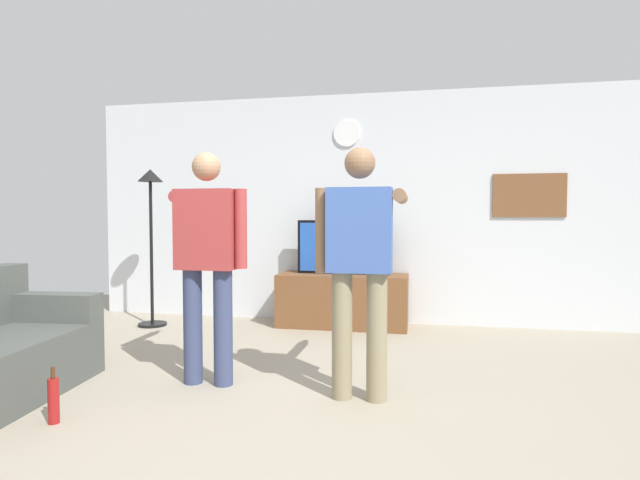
{
  "coord_description": "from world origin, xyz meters",
  "views": [
    {
      "loc": [
        0.85,
        -3.06,
        1.24
      ],
      "look_at": [
        -0.01,
        1.2,
        1.05
      ],
      "focal_mm": 28.32,
      "sensor_mm": 36.0,
      "label": 1
    }
  ],
  "objects_px": {
    "wall_clock": "(347,133)",
    "person_standing_nearer_couch": "(360,257)",
    "beverage_bottle": "(54,400)",
    "tv_stand": "(343,300)",
    "framed_picture": "(529,195)",
    "person_standing_nearer_lamp": "(208,253)",
    "floor_lamp": "(151,214)",
    "television": "(343,247)"
  },
  "relations": [
    {
      "from": "beverage_bottle",
      "to": "floor_lamp",
      "type": "bearing_deg",
      "value": 108.01
    },
    {
      "from": "television",
      "to": "person_standing_nearer_lamp",
      "type": "relative_size",
      "value": 0.62
    },
    {
      "from": "tv_stand",
      "to": "television",
      "type": "distance_m",
      "value": 0.61
    },
    {
      "from": "tv_stand",
      "to": "framed_picture",
      "type": "bearing_deg",
      "value": 8.22
    },
    {
      "from": "framed_picture",
      "to": "beverage_bottle",
      "type": "xyz_separation_m",
      "value": [
        -3.34,
        -3.33,
        -1.35
      ]
    },
    {
      "from": "person_standing_nearer_couch",
      "to": "beverage_bottle",
      "type": "distance_m",
      "value": 2.1
    },
    {
      "from": "wall_clock",
      "to": "person_standing_nearer_couch",
      "type": "distance_m",
      "value": 2.88
    },
    {
      "from": "wall_clock",
      "to": "person_standing_nearer_lamp",
      "type": "distance_m",
      "value": 2.83
    },
    {
      "from": "wall_clock",
      "to": "framed_picture",
      "type": "distance_m",
      "value": 2.18
    },
    {
      "from": "tv_stand",
      "to": "person_standing_nearer_couch",
      "type": "distance_m",
      "value": 2.4
    },
    {
      "from": "television",
      "to": "wall_clock",
      "type": "relative_size",
      "value": 3.44
    },
    {
      "from": "television",
      "to": "beverage_bottle",
      "type": "height_order",
      "value": "television"
    },
    {
      "from": "wall_clock",
      "to": "person_standing_nearer_couch",
      "type": "xyz_separation_m",
      "value": [
        0.46,
        -2.55,
        -1.26
      ]
    },
    {
      "from": "framed_picture",
      "to": "floor_lamp",
      "type": "distance_m",
      "value": 4.26
    },
    {
      "from": "tv_stand",
      "to": "floor_lamp",
      "type": "height_order",
      "value": "floor_lamp"
    },
    {
      "from": "beverage_bottle",
      "to": "person_standing_nearer_couch",
      "type": "bearing_deg",
      "value": 23.92
    },
    {
      "from": "tv_stand",
      "to": "framed_picture",
      "type": "height_order",
      "value": "framed_picture"
    },
    {
      "from": "television",
      "to": "person_standing_nearer_couch",
      "type": "bearing_deg",
      "value": -78.59
    },
    {
      "from": "tv_stand",
      "to": "person_standing_nearer_lamp",
      "type": "bearing_deg",
      "value": -107.53
    },
    {
      "from": "person_standing_nearer_couch",
      "to": "tv_stand",
      "type": "bearing_deg",
      "value": 101.64
    },
    {
      "from": "tv_stand",
      "to": "person_standing_nearer_lamp",
      "type": "relative_size",
      "value": 0.85
    },
    {
      "from": "framed_picture",
      "to": "person_standing_nearer_couch",
      "type": "bearing_deg",
      "value": -121.76
    },
    {
      "from": "floor_lamp",
      "to": "wall_clock",
      "type": "bearing_deg",
      "value": 17.58
    },
    {
      "from": "floor_lamp",
      "to": "tv_stand",
      "type": "bearing_deg",
      "value": 10.33
    },
    {
      "from": "wall_clock",
      "to": "framed_picture",
      "type": "height_order",
      "value": "wall_clock"
    },
    {
      "from": "person_standing_nearer_lamp",
      "to": "framed_picture",
      "type": "bearing_deg",
      "value": 42.0
    },
    {
      "from": "floor_lamp",
      "to": "beverage_bottle",
      "type": "relative_size",
      "value": 5.22
    },
    {
      "from": "person_standing_nearer_lamp",
      "to": "person_standing_nearer_couch",
      "type": "relative_size",
      "value": 1.0
    },
    {
      "from": "tv_stand",
      "to": "person_standing_nearer_couch",
      "type": "relative_size",
      "value": 0.86
    },
    {
      "from": "framed_picture",
      "to": "wall_clock",
      "type": "bearing_deg",
      "value": -179.86
    },
    {
      "from": "person_standing_nearer_lamp",
      "to": "person_standing_nearer_couch",
      "type": "height_order",
      "value": "person_standing_nearer_lamp"
    },
    {
      "from": "television",
      "to": "beverage_bottle",
      "type": "relative_size",
      "value": 3.1
    },
    {
      "from": "tv_stand",
      "to": "floor_lamp",
      "type": "xyz_separation_m",
      "value": [
        -2.16,
        -0.39,
        0.98
      ]
    },
    {
      "from": "television",
      "to": "wall_clock",
      "type": "height_order",
      "value": "wall_clock"
    },
    {
      "from": "wall_clock",
      "to": "floor_lamp",
      "type": "height_order",
      "value": "wall_clock"
    },
    {
      "from": "floor_lamp",
      "to": "beverage_bottle",
      "type": "xyz_separation_m",
      "value": [
        0.86,
        -2.64,
        -1.14
      ]
    },
    {
      "from": "beverage_bottle",
      "to": "tv_stand",
      "type": "bearing_deg",
      "value": 66.87
    },
    {
      "from": "person_standing_nearer_couch",
      "to": "beverage_bottle",
      "type": "xyz_separation_m",
      "value": [
        -1.76,
        -0.78,
        -0.84
      ]
    },
    {
      "from": "person_standing_nearer_lamp",
      "to": "beverage_bottle",
      "type": "distance_m",
      "value": 1.36
    },
    {
      "from": "television",
      "to": "person_standing_nearer_lamp",
      "type": "xyz_separation_m",
      "value": [
        -0.68,
        -2.2,
        0.08
      ]
    },
    {
      "from": "person_standing_nearer_lamp",
      "to": "beverage_bottle",
      "type": "height_order",
      "value": "person_standing_nearer_lamp"
    },
    {
      "from": "tv_stand",
      "to": "person_standing_nearer_lamp",
      "type": "xyz_separation_m",
      "value": [
        -0.68,
        -2.16,
        0.68
      ]
    }
  ]
}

